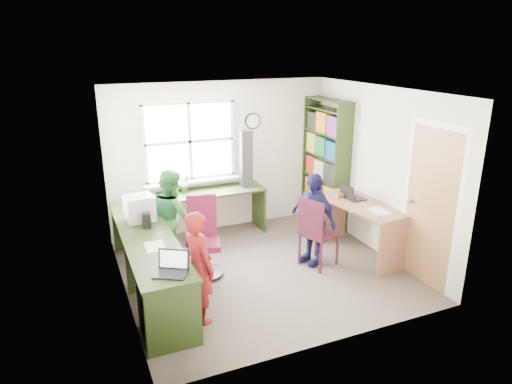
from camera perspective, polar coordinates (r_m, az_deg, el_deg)
room at (r=5.92m, az=0.68°, el=1.12°), size 3.64×3.44×2.44m
l_desk at (r=5.50m, az=-10.54°, el=-9.21°), size 2.38×2.95×0.75m
right_desk at (r=6.69m, az=13.02°, el=-3.21°), size 0.80×1.42×0.78m
bookshelf at (r=7.65m, az=8.66°, el=3.21°), size 0.30×1.02×2.10m
swivel_chair at (r=6.10m, az=-6.60°, el=-6.10°), size 0.59×0.59×1.07m
wooden_chair at (r=6.24m, az=7.49°, el=-4.74°), size 0.56×0.56×1.00m
crt_monitor at (r=6.05m, az=-14.36°, el=-2.01°), size 0.38×0.35×0.35m
laptop_left at (r=4.73m, az=-10.45°, el=-9.28°), size 0.41×0.39×0.22m
laptop_right at (r=6.78m, az=11.77°, el=-0.42°), size 0.29×0.34×0.23m
speaker_a at (r=5.85m, az=-13.49°, el=-3.47°), size 0.12×0.12×0.20m
speaker_b at (r=6.32m, az=-14.54°, el=-1.90°), size 0.12×0.12×0.19m
cd_tower at (r=7.22m, az=-1.28°, el=4.18°), size 0.19×0.17×0.91m
game_box at (r=6.95m, az=10.82°, el=-0.10°), size 0.33×0.33×0.06m
paper_a at (r=5.34m, az=-12.53°, el=-6.65°), size 0.23×0.32×0.00m
paper_b at (r=6.40m, az=15.15°, el=-2.30°), size 0.26×0.34×0.00m
potted_plant at (r=7.08m, az=-8.83°, el=1.00°), size 0.18×0.15×0.27m
person_red at (r=5.04m, az=-7.16°, el=-9.28°), size 0.43×0.54×1.29m
person_green at (r=6.34m, az=-10.42°, el=-3.17°), size 0.61×0.73×1.35m
person_navy at (r=6.31m, az=7.12°, el=-3.36°), size 0.54×0.82×1.30m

